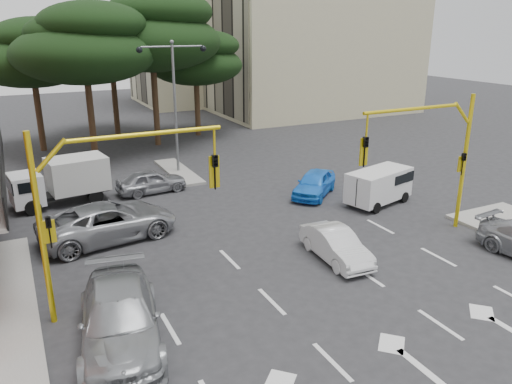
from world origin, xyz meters
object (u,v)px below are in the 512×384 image
car_blue_compact (314,183)px  car_silver_wagon (120,318)px  van_white (379,187)px  street_lamp_center (174,84)px  signal_mast_right (436,148)px  box_truck_a (61,182)px  car_white_hatch (336,245)px  car_silver_cross_a (109,221)px  car_silver_cross_b (151,181)px  signal_mast_left (101,195)px

car_blue_compact → car_silver_wagon: bearing=-95.3°
van_white → street_lamp_center: bearing=-158.3°
signal_mast_right → van_white: (0.59, 4.01, -2.97)m
signal_mast_right → box_truck_a: size_ratio=1.27×
car_white_hatch → car_silver_cross_a: (-7.51, 5.95, 0.19)m
car_silver_cross_a → car_white_hatch: bearing=-136.8°
street_lamp_center → car_silver_wagon: street_lamp_center is taller
car_silver_wagon → car_silver_cross_b: (4.44, 12.99, -0.16)m
street_lamp_center → van_white: bearing=-53.5°
signal_mast_left → box_truck_a: bearing=91.3°
car_blue_compact → car_silver_wagon: car_silver_wagon is taller
signal_mast_right → street_lamp_center: bearing=115.9°
street_lamp_center → car_silver_wagon: (-6.95, -16.04, -4.63)m
car_silver_cross_a → car_silver_cross_b: 6.27m
signal_mast_left → car_silver_cross_a: (1.02, 5.63, -3.08)m
car_white_hatch → car_silver_wagon: bearing=-165.5°
signal_mast_right → signal_mast_left: 13.61m
signal_mast_left → car_silver_cross_b: size_ratio=1.60×
street_lamp_center → van_white: (7.39, -10.00, -4.52)m
car_white_hatch → car_silver_cross_a: size_ratio=0.65×
signal_mast_right → car_silver_cross_b: size_ratio=1.60×
car_white_hatch → car_blue_compact: 7.76m
signal_mast_right → car_blue_compact: (-1.60, 6.61, -3.22)m
car_silver_wagon → van_white: (14.34, 6.04, 0.12)m
car_silver_cross_b → van_white: bearing=-129.3°
signal_mast_left → car_white_hatch: 9.14m
car_silver_cross_b → car_blue_compact: bearing=-123.7°
car_blue_compact → car_silver_wagon: 14.91m
car_white_hatch → car_silver_wagon: size_ratio=0.68×
street_lamp_center → box_truck_a: 8.71m
car_silver_cross_a → van_white: (13.18, -1.62, 0.11)m
car_blue_compact → car_silver_cross_a: 11.04m
street_lamp_center → box_truck_a: (-7.07, -2.80, -4.26)m
car_silver_wagon → car_silver_cross_a: bearing=91.3°
car_silver_wagon → car_silver_cross_a: 7.74m
car_blue_compact → box_truck_a: box_truck_a is taller
signal_mast_right → signal_mast_left: (-13.61, 0.00, 0.00)m
signal_mast_left → car_silver_wagon: (-0.14, -2.03, -3.09)m
car_white_hatch → van_white: 7.14m
signal_mast_right → car_silver_wagon: 14.24m
car_silver_cross_b → van_white: (9.90, -6.96, 0.27)m
signal_mast_left → car_silver_cross_b: bearing=68.6°
signal_mast_left → car_silver_cross_b: 12.22m
signal_mast_right → car_silver_cross_a: (-12.59, 5.63, -3.08)m
car_silver_wagon → van_white: bearing=32.8°
car_silver_wagon → box_truck_a: box_truck_a is taller
street_lamp_center → van_white: size_ratio=2.13×
car_silver_cross_b → van_white: size_ratio=1.03×
street_lamp_center → car_silver_wagon: 18.08m
car_silver_cross_b → box_truck_a: bearing=82.7°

